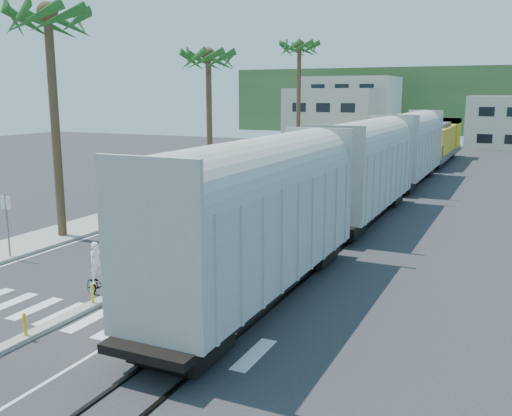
# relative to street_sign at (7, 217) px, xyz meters

# --- Properties ---
(ground) EXTENTS (140.00, 140.00, 0.00)m
(ground) POSITION_rel_street_sign_xyz_m (7.30, -2.00, -1.97)
(ground) COLOR #28282B
(ground) RESTS_ON ground
(sidewalk) EXTENTS (3.00, 90.00, 0.15)m
(sidewalk) POSITION_rel_street_sign_xyz_m (-1.20, 23.00, -1.90)
(sidewalk) COLOR gray
(sidewalk) RESTS_ON ground
(rails) EXTENTS (1.56, 100.00, 0.06)m
(rails) POSITION_rel_street_sign_xyz_m (12.30, 26.00, -1.94)
(rails) COLOR black
(rails) RESTS_ON ground
(median) EXTENTS (0.45, 60.00, 0.85)m
(median) POSITION_rel_street_sign_xyz_m (7.30, 17.96, -1.88)
(median) COLOR gray
(median) RESTS_ON ground
(crosswalk) EXTENTS (14.00, 2.20, 0.01)m
(crosswalk) POSITION_rel_street_sign_xyz_m (7.30, -4.00, -1.97)
(crosswalk) COLOR silver
(crosswalk) RESTS_ON ground
(lane_markings) EXTENTS (9.42, 90.00, 0.01)m
(lane_markings) POSITION_rel_street_sign_xyz_m (5.15, 23.00, -1.97)
(lane_markings) COLOR silver
(lane_markings) RESTS_ON ground
(freight_train) EXTENTS (3.00, 60.94, 5.85)m
(freight_train) POSITION_rel_street_sign_xyz_m (12.30, 20.65, 0.93)
(freight_train) COLOR #A3A296
(freight_train) RESTS_ON ground
(palm_trees) EXTENTS (3.50, 37.20, 13.75)m
(palm_trees) POSITION_rel_street_sign_xyz_m (-0.80, 20.70, 8.84)
(palm_trees) COLOR brown
(palm_trees) RESTS_ON ground
(street_sign) EXTENTS (0.60, 0.08, 3.00)m
(street_sign) POSITION_rel_street_sign_xyz_m (0.00, 0.00, 0.00)
(street_sign) COLOR slate
(street_sign) RESTS_ON ground
(buildings) EXTENTS (38.00, 27.00, 10.00)m
(buildings) POSITION_rel_street_sign_xyz_m (0.89, 69.66, 2.39)
(buildings) COLOR beige
(buildings) RESTS_ON ground
(hillside) EXTENTS (80.00, 20.00, 12.00)m
(hillside) POSITION_rel_street_sign_xyz_m (7.30, 98.00, 4.03)
(hillside) COLOR #385628
(hillside) RESTS_ON ground
(car_lead) EXTENTS (2.69, 5.00, 1.59)m
(car_lead) POSITION_rel_street_sign_xyz_m (3.99, 4.62, -1.18)
(car_lead) COLOR black
(car_lead) RESTS_ON ground
(car_second) EXTENTS (2.24, 4.48, 1.39)m
(car_second) POSITION_rel_street_sign_xyz_m (4.09, 10.57, -1.28)
(car_second) COLOR black
(car_second) RESTS_ON ground
(car_third) EXTENTS (2.52, 5.02, 1.39)m
(car_third) POSITION_rel_street_sign_xyz_m (4.46, 14.85, -1.28)
(car_third) COLOR black
(car_third) RESTS_ON ground
(car_rear) EXTENTS (2.86, 5.41, 1.45)m
(car_rear) POSITION_rel_street_sign_xyz_m (3.38, 20.21, -1.25)
(car_rear) COLOR #A4A6A9
(car_rear) RESTS_ON ground
(cyclist) EXTENTS (1.45, 1.97, 2.07)m
(cyclist) POSITION_rel_street_sign_xyz_m (6.89, -2.14, -1.33)
(cyclist) COLOR #9EA0A5
(cyclist) RESTS_ON ground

